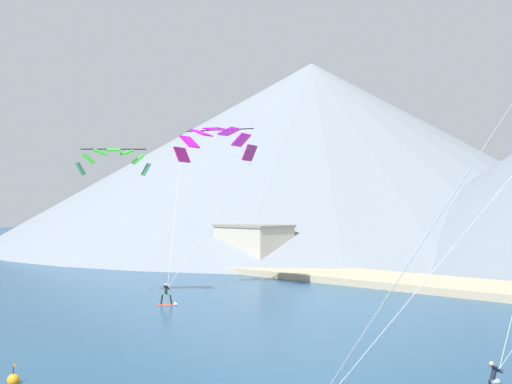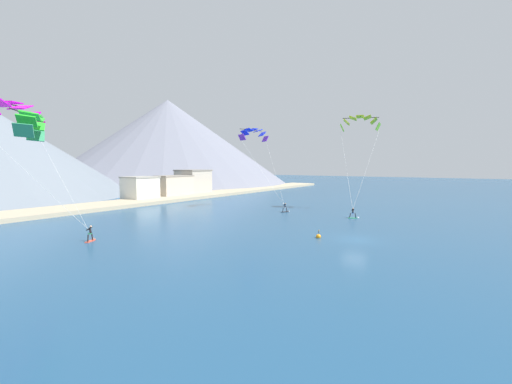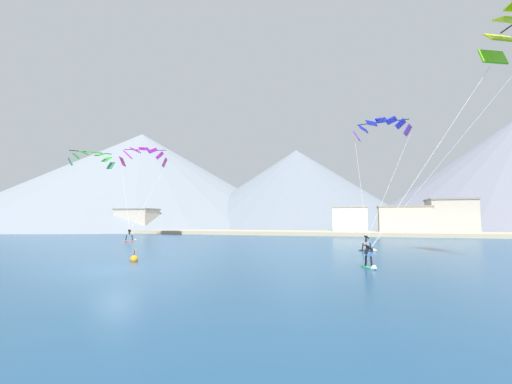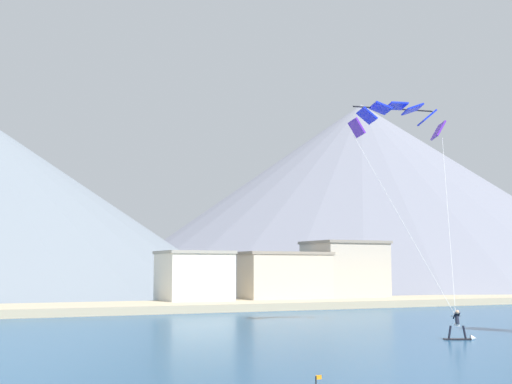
{
  "view_description": "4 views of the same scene",
  "coord_description": "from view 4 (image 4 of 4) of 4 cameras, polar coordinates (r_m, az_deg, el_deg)",
  "views": [
    {
      "loc": [
        29.38,
        -10.75,
        8.15
      ],
      "look_at": [
        -2.23,
        19.66,
        8.82
      ],
      "focal_mm": 50.0,
      "sensor_mm": 36.0,
      "label": 1
    },
    {
      "loc": [
        -37.03,
        -11.17,
        8.25
      ],
      "look_at": [
        -2.71,
        11.27,
        4.94
      ],
      "focal_mm": 24.0,
      "sensor_mm": 36.0,
      "label": 2
    },
    {
      "loc": [
        14.0,
        -17.83,
        3.05
      ],
      "look_at": [
        3.0,
        19.96,
        6.16
      ],
      "focal_mm": 24.0,
      "sensor_mm": 36.0,
      "label": 3
    },
    {
      "loc": [
        -11.63,
        -14.03,
        3.89
      ],
      "look_at": [
        2.7,
        16.47,
        7.48
      ],
      "focal_mm": 50.0,
      "sensor_mm": 36.0,
      "label": 4
    }
  ],
  "objects": [
    {
      "name": "mountain_peak_central_summit",
      "position": [
        135.86,
        8.53,
        -0.27
      ],
      "size": [
        99.55,
        99.55,
        34.98
      ],
      "color": "slate",
      "rests_on": "ground"
    },
    {
      "name": "shore_building_harbour_front",
      "position": [
        80.05,
        7.11,
        -6.37
      ],
      "size": [
        7.99,
        7.06,
        6.83
      ],
      "color": "#B7AD9E",
      "rests_on": "ground"
    },
    {
      "name": "shoreline_strip",
      "position": [
        64.18,
        -14.87,
        -9.04
      ],
      "size": [
        180.0,
        10.0,
        0.7
      ],
      "primitive_type": "cube",
      "color": "tan",
      "rests_on": "ground"
    },
    {
      "name": "shore_building_promenade_mid",
      "position": [
        71.13,
        -4.99,
        -6.95
      ],
      "size": [
        6.72,
        6.08,
        5.55
      ],
      "color": "silver",
      "rests_on": "ground"
    },
    {
      "name": "kitesurfer_near_trail",
      "position": [
        40.93,
        16.1,
        -10.64
      ],
      "size": [
        1.74,
        1.12,
        1.69
      ],
      "color": "black",
      "rests_on": "ground"
    },
    {
      "name": "shore_building_quay_east",
      "position": [
        74.71,
        2.34,
        -6.93
      ],
      "size": [
        9.57,
        4.48,
        5.54
      ],
      "color": "beige",
      "rests_on": "ground"
    },
    {
      "name": "parafoil_kite_near_trail",
      "position": [
        49.41,
        11.23,
        5.9
      ],
      "size": [
        6.64,
        9.28,
        13.71
      ],
      "color": "#6426BA"
    }
  ]
}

